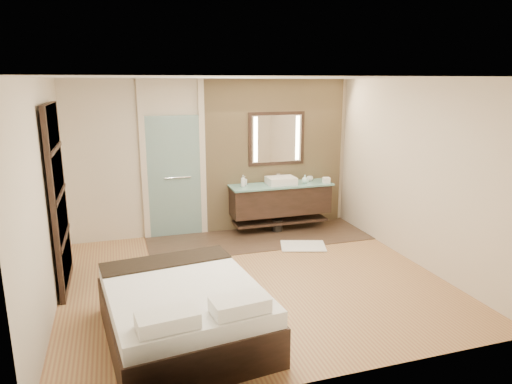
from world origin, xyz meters
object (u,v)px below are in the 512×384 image
object	(u,v)px
bed	(184,311)
waste_bin	(277,225)
mirror_unit	(277,139)
vanity	(280,199)

from	to	relation	value
bed	waste_bin	size ratio (longest dim) A/B	9.11
waste_bin	mirror_unit	bearing A→B (deg)	74.86
mirror_unit	waste_bin	size ratio (longest dim) A/B	4.64
vanity	mirror_unit	distance (m)	1.10
mirror_unit	waste_bin	distance (m)	1.57
bed	waste_bin	xyz separation A→B (m)	(2.14, 3.01, -0.19)
vanity	bed	bearing A→B (deg)	-125.87
mirror_unit	bed	xyz separation A→B (m)	(-2.22, -3.31, -1.34)
vanity	waste_bin	size ratio (longest dim) A/B	8.11
vanity	mirror_unit	world-z (taller)	mirror_unit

